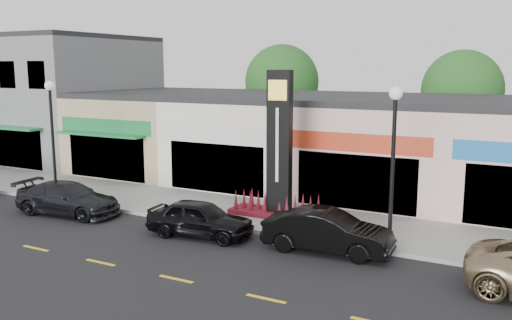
{
  "coord_description": "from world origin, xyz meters",
  "views": [
    {
      "loc": [
        12.21,
        -15.49,
        6.26
      ],
      "look_at": [
        2.03,
        4.0,
        2.47
      ],
      "focal_mm": 38.0,
      "sensor_mm": 36.0,
      "label": 1
    }
  ],
  "objects_px": {
    "lamp_east_near": "(393,151)",
    "car_black_conv": "(328,232)",
    "lamp_west_near": "(52,127)",
    "car_black_sedan": "(200,219)",
    "pylon_sign": "(279,166)"
  },
  "relations": [
    {
      "from": "pylon_sign",
      "to": "car_black_conv",
      "type": "distance_m",
      "value": 4.52
    },
    {
      "from": "lamp_west_near",
      "to": "car_black_sedan",
      "type": "xyz_separation_m",
      "value": [
        9.34,
        -1.68,
        -2.79
      ]
    },
    {
      "from": "lamp_west_near",
      "to": "car_black_sedan",
      "type": "relative_size",
      "value": 1.35
    },
    {
      "from": "lamp_west_near",
      "to": "car_black_sedan",
      "type": "bearing_deg",
      "value": -10.2
    },
    {
      "from": "lamp_east_near",
      "to": "car_black_sedan",
      "type": "distance_m",
      "value": 7.41
    },
    {
      "from": "car_black_conv",
      "to": "pylon_sign",
      "type": "bearing_deg",
      "value": 45.01
    },
    {
      "from": "pylon_sign",
      "to": "lamp_west_near",
      "type": "bearing_deg",
      "value": -171.23
    },
    {
      "from": "car_black_conv",
      "to": "lamp_east_near",
      "type": "bearing_deg",
      "value": -61.58
    },
    {
      "from": "lamp_east_near",
      "to": "car_black_conv",
      "type": "relative_size",
      "value": 1.24
    },
    {
      "from": "car_black_sedan",
      "to": "pylon_sign",
      "type": "bearing_deg",
      "value": -31.55
    },
    {
      "from": "pylon_sign",
      "to": "lamp_east_near",
      "type": "bearing_deg",
      "value": -18.75
    },
    {
      "from": "car_black_conv",
      "to": "car_black_sedan",
      "type": "bearing_deg",
      "value": 93.33
    },
    {
      "from": "lamp_east_near",
      "to": "car_black_conv",
      "type": "xyz_separation_m",
      "value": [
        -1.84,
        -1.13,
        -2.75
      ]
    },
    {
      "from": "lamp_east_near",
      "to": "car_black_sedan",
      "type": "bearing_deg",
      "value": -165.83
    },
    {
      "from": "lamp_west_near",
      "to": "lamp_east_near",
      "type": "relative_size",
      "value": 1.0
    },
    {
      "from": "lamp_west_near",
      "to": "lamp_east_near",
      "type": "height_order",
      "value": "same"
    },
    {
      "from": "pylon_sign",
      "to": "car_black_conv",
      "type": "bearing_deg",
      "value": -41.82
    },
    {
      "from": "lamp_west_near",
      "to": "car_black_conv",
      "type": "relative_size",
      "value": 1.24
    },
    {
      "from": "lamp_east_near",
      "to": "lamp_west_near",
      "type": "bearing_deg",
      "value": 180.0
    },
    {
      "from": "pylon_sign",
      "to": "car_black_sedan",
      "type": "distance_m",
      "value": 4.08
    },
    {
      "from": "lamp_east_near",
      "to": "pylon_sign",
      "type": "height_order",
      "value": "pylon_sign"
    },
    {
      "from": "pylon_sign",
      "to": "car_black_conv",
      "type": "height_order",
      "value": "pylon_sign"
    }
  ]
}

